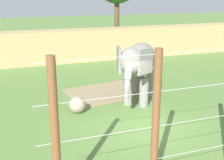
# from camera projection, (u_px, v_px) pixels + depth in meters

# --- Properties ---
(ground_plane) EXTENTS (120.00, 120.00, 0.00)m
(ground_plane) POSITION_uv_depth(u_px,v_px,m) (147.00, 127.00, 12.12)
(ground_plane) COLOR #5B7F3D
(dirt_patch) EXTENTS (5.09, 4.00, 0.01)m
(dirt_patch) POSITION_uv_depth(u_px,v_px,m) (110.00, 92.00, 16.44)
(dirt_patch) COLOR #937F5B
(dirt_patch) RESTS_ON ground
(embankment_wall) EXTENTS (36.00, 1.80, 2.51)m
(embankment_wall) POSITION_uv_depth(u_px,v_px,m) (75.00, 45.00, 23.56)
(embankment_wall) COLOR tan
(embankment_wall) RESTS_ON ground
(elephant) EXTENTS (3.21, 3.53, 3.01)m
(elephant) POSITION_uv_depth(u_px,v_px,m) (139.00, 64.00, 14.29)
(elephant) COLOR gray
(elephant) RESTS_ON ground
(enrichment_ball) EXTENTS (0.77, 0.77, 0.77)m
(enrichment_ball) POSITION_uv_depth(u_px,v_px,m) (77.00, 105.00, 13.46)
(enrichment_ball) COLOR gray
(enrichment_ball) RESTS_ON ground
(cable_fence) EXTENTS (9.36, 0.22, 3.95)m
(cable_fence) POSITION_uv_depth(u_px,v_px,m) (198.00, 112.00, 8.53)
(cable_fence) COLOR brown
(cable_fence) RESTS_ON ground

